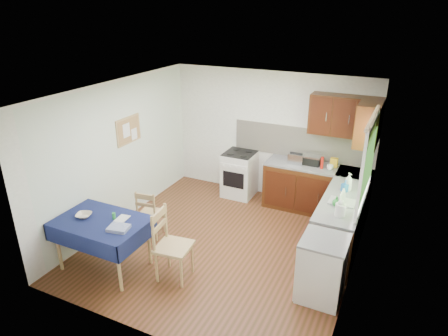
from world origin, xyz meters
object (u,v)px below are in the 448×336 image
at_px(dish_rack, 342,201).
at_px(dining_table, 102,227).
at_px(chair_near, 170,243).
at_px(kettle, 340,209).
at_px(toaster, 296,159).
at_px(sandwich_press, 312,160).
at_px(chair_far, 150,212).

bearing_deg(dish_rack, dining_table, -137.74).
height_order(chair_near, kettle, kettle).
height_order(chair_near, toaster, toaster).
bearing_deg(toaster, dish_rack, -57.35).
bearing_deg(kettle, toaster, 123.97).
distance_m(dining_table, kettle, 3.38).
bearing_deg(dish_rack, sandwich_press, 131.84).
bearing_deg(chair_far, dining_table, 74.56).
bearing_deg(kettle, dining_table, -155.57).
distance_m(toaster, dish_rack, 1.61).
xyz_separation_m(sandwich_press, dish_rack, (0.78, -1.32, -0.06)).
bearing_deg(sandwich_press, chair_far, -121.88).
relative_size(chair_far, kettle, 3.50).
height_order(chair_far, toaster, toaster).
bearing_deg(sandwich_press, kettle, -51.85).
distance_m(chair_far, chair_near, 1.17).
bearing_deg(dish_rack, toaster, 142.36).
distance_m(dining_table, chair_far, 1.01).
relative_size(dish_rack, kettle, 1.53).
xyz_separation_m(dining_table, sandwich_press, (2.24, 3.13, 0.30)).
bearing_deg(dining_table, kettle, 44.24).
relative_size(dining_table, toaster, 4.67).
distance_m(toaster, sandwich_press, 0.30).
relative_size(dining_table, dish_rack, 3.44).
xyz_separation_m(dining_table, toaster, (1.96, 3.03, 0.31)).
height_order(dining_table, chair_far, chair_far).
bearing_deg(dish_rack, kettle, -72.79).
distance_m(dining_table, dish_rack, 3.53).
bearing_deg(toaster, chair_far, -140.57).
xyz_separation_m(chair_far, dish_rack, (2.91, 0.83, 0.47)).
distance_m(toaster, kettle, 1.97).
height_order(chair_near, sandwich_press, sandwich_press).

